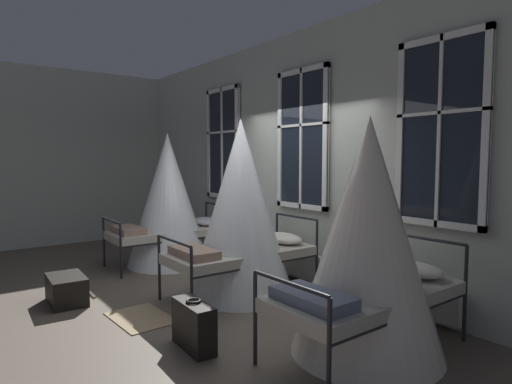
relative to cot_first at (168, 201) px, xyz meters
The scene contains 10 objects.
ground 2.34m from the cot_first, ahead, with size 17.89×17.89×0.00m, color brown.
back_wall_with_windows 2.50m from the cot_first, 29.66° to the left, with size 9.94×0.10×3.59m, color #B2B7AD.
end_wall_left 3.45m from the cot_first, 148.97° to the right, with size 0.10×6.75×3.59m, color #B2B7AD.
window_bank 2.34m from the cot_first, 27.11° to the left, with size 5.15×0.10×2.96m.
cot_first is the anchor object (origin of this frame).
cot_second 2.06m from the cot_first, ahead, with size 1.37×1.94×2.28m.
cot_third 4.13m from the cot_first, ahead, with size 1.37×1.94×2.16m.
rug_second 2.69m from the cot_first, 32.85° to the right, with size 0.80×0.56×0.01m, color #8E7A5B.
suitcase_dark 3.45m from the cot_first, 21.76° to the right, with size 0.57×0.24×0.47m.
travel_trunk 2.32m from the cot_first, 60.88° to the right, with size 0.64×0.40×0.34m, color black.
Camera 1 is at (4.50, -2.94, 1.78)m, focal length 30.20 mm.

